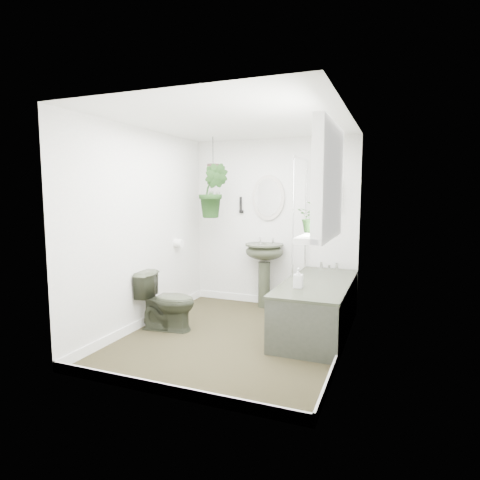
% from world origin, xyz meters
% --- Properties ---
extents(floor, '(2.30, 2.80, 0.02)m').
position_xyz_m(floor, '(0.00, 0.00, -0.01)').
color(floor, black).
rests_on(floor, ground).
extents(ceiling, '(2.30, 2.80, 0.02)m').
position_xyz_m(ceiling, '(0.00, 0.00, 2.31)').
color(ceiling, white).
rests_on(ceiling, ground).
extents(wall_back, '(2.30, 0.02, 2.30)m').
position_xyz_m(wall_back, '(0.00, 1.41, 1.15)').
color(wall_back, silver).
rests_on(wall_back, ground).
extents(wall_front, '(2.30, 0.02, 2.30)m').
position_xyz_m(wall_front, '(0.00, -1.41, 1.15)').
color(wall_front, silver).
rests_on(wall_front, ground).
extents(wall_left, '(0.02, 2.80, 2.30)m').
position_xyz_m(wall_left, '(-1.16, 0.00, 1.15)').
color(wall_left, silver).
rests_on(wall_left, ground).
extents(wall_right, '(0.02, 2.80, 2.30)m').
position_xyz_m(wall_right, '(1.16, 0.00, 1.15)').
color(wall_right, silver).
rests_on(wall_right, ground).
extents(skirting, '(2.30, 2.80, 0.10)m').
position_xyz_m(skirting, '(0.00, 0.00, 0.05)').
color(skirting, white).
rests_on(skirting, floor).
extents(bathtub, '(0.72, 1.72, 0.58)m').
position_xyz_m(bathtub, '(0.80, 0.50, 0.29)').
color(bathtub, '#323727').
rests_on(bathtub, floor).
extents(bath_screen, '(0.04, 0.72, 1.40)m').
position_xyz_m(bath_screen, '(0.47, 0.99, 1.28)').
color(bath_screen, silver).
rests_on(bath_screen, bathtub).
extents(shower_box, '(0.20, 0.10, 0.35)m').
position_xyz_m(shower_box, '(0.80, 1.34, 1.55)').
color(shower_box, white).
rests_on(shower_box, wall_back).
extents(oval_mirror, '(0.46, 0.03, 0.62)m').
position_xyz_m(oval_mirror, '(-0.07, 1.37, 1.50)').
color(oval_mirror, '#B7AEA3').
rests_on(oval_mirror, wall_back).
extents(wall_sconce, '(0.04, 0.04, 0.22)m').
position_xyz_m(wall_sconce, '(-0.47, 1.36, 1.40)').
color(wall_sconce, black).
rests_on(wall_sconce, wall_back).
extents(toilet_roll_holder, '(0.11, 0.11, 0.11)m').
position_xyz_m(toilet_roll_holder, '(-1.10, 0.70, 0.90)').
color(toilet_roll_holder, white).
rests_on(toilet_roll_holder, wall_left).
extents(window_recess, '(0.08, 1.00, 0.90)m').
position_xyz_m(window_recess, '(1.09, -0.70, 1.65)').
color(window_recess, white).
rests_on(window_recess, wall_right).
extents(window_sill, '(0.18, 1.00, 0.04)m').
position_xyz_m(window_sill, '(1.02, -0.70, 1.23)').
color(window_sill, white).
rests_on(window_sill, wall_right).
extents(window_blinds, '(0.01, 0.86, 0.76)m').
position_xyz_m(window_blinds, '(1.04, -0.70, 1.65)').
color(window_blinds, white).
rests_on(window_blinds, wall_right).
extents(toilet, '(0.69, 0.45, 0.67)m').
position_xyz_m(toilet, '(-0.82, -0.06, 0.33)').
color(toilet, '#323727').
rests_on(toilet, floor).
extents(pedestal_sink, '(0.53, 0.45, 0.89)m').
position_xyz_m(pedestal_sink, '(-0.07, 1.22, 0.44)').
color(pedestal_sink, '#323727').
rests_on(pedestal_sink, floor).
extents(sill_plant, '(0.24, 0.22, 0.25)m').
position_xyz_m(sill_plant, '(0.97, -0.73, 1.37)').
color(sill_plant, black).
rests_on(sill_plant, window_sill).
extents(hanging_plant, '(0.44, 0.38, 0.71)m').
position_xyz_m(hanging_plant, '(-0.70, 0.95, 1.59)').
color(hanging_plant, black).
rests_on(hanging_plant, ceiling).
extents(soap_bottle, '(0.10, 0.10, 0.21)m').
position_xyz_m(soap_bottle, '(0.66, 0.12, 0.68)').
color(soap_bottle, '#2C2626').
rests_on(soap_bottle, bathtub).
extents(hanging_pot, '(0.16, 0.16, 0.12)m').
position_xyz_m(hanging_pot, '(-0.70, 0.95, 1.89)').
color(hanging_pot, '#34261F').
rests_on(hanging_pot, ceiling).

